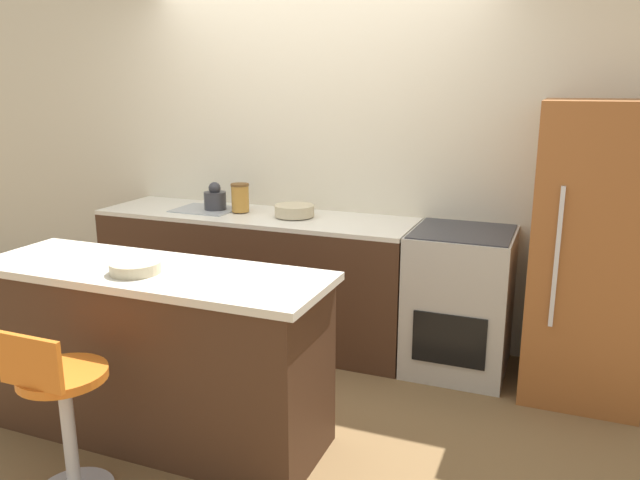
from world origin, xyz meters
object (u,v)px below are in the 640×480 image
(oven_range, at_px, (459,301))
(stool_chair, at_px, (63,412))
(refrigerator, at_px, (590,253))
(kettle, at_px, (215,198))
(mixing_bowl, at_px, (294,210))

(oven_range, height_order, stool_chair, oven_range)
(refrigerator, height_order, kettle, refrigerator)
(oven_range, relative_size, refrigerator, 0.53)
(oven_range, height_order, kettle, kettle)
(stool_chair, bearing_deg, refrigerator, 42.78)
(kettle, bearing_deg, refrigerator, -0.96)
(oven_range, bearing_deg, kettle, 179.45)
(refrigerator, distance_m, kettle, 2.55)
(stool_chair, distance_m, kettle, 2.14)
(stool_chair, height_order, mixing_bowl, mixing_bowl)
(stool_chair, xyz_separation_m, kettle, (-0.42, 2.01, 0.58))
(oven_range, height_order, mixing_bowl, mixing_bowl)
(refrigerator, bearing_deg, oven_range, 178.05)
(kettle, xyz_separation_m, mixing_bowl, (0.64, 0.00, -0.04))
(refrigerator, bearing_deg, kettle, 179.04)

